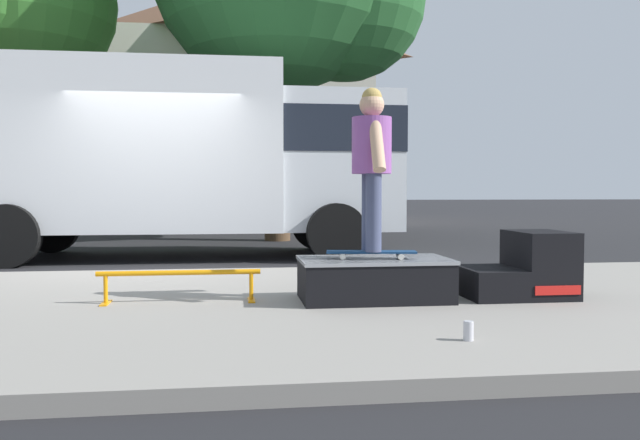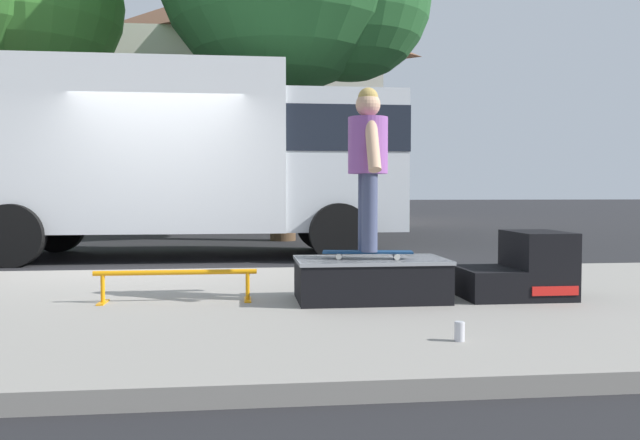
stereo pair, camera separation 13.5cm
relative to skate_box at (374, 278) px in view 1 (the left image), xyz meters
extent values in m
plane|color=black|center=(-2.34, 3.07, -0.32)|extent=(140.00, 140.00, 0.00)
cube|color=gray|center=(-2.34, 0.07, -0.26)|extent=(50.00, 5.00, 0.12)
cube|color=black|center=(0.00, 0.00, -0.01)|extent=(1.29, 0.74, 0.37)
cube|color=gray|center=(0.00, 0.00, 0.16)|extent=(1.31, 0.76, 0.03)
cube|color=black|center=(1.07, 0.00, -0.06)|extent=(0.47, 0.69, 0.27)
cube|color=black|center=(1.54, 0.00, 0.10)|extent=(0.47, 0.69, 0.60)
cube|color=red|center=(1.54, -0.35, -0.09)|extent=(0.42, 0.01, 0.08)
cylinder|color=orange|center=(-1.69, 0.11, 0.06)|extent=(1.40, 0.04, 0.04)
cylinder|color=orange|center=(-2.31, 0.11, -0.07)|extent=(0.04, 0.04, 0.26)
cube|color=orange|center=(-2.31, 0.11, -0.19)|extent=(0.06, 0.28, 0.01)
cylinder|color=orange|center=(-1.07, 0.11, -0.07)|extent=(0.04, 0.04, 0.26)
cube|color=orange|center=(-1.07, 0.11, -0.19)|extent=(0.06, 0.28, 0.01)
cube|color=navy|center=(-0.03, -0.04, 0.23)|extent=(0.80, 0.32, 0.02)
cylinder|color=silver|center=(0.23, 0.01, 0.20)|extent=(0.06, 0.04, 0.05)
cylinder|color=silver|center=(0.20, -0.16, 0.20)|extent=(0.06, 0.04, 0.05)
cylinder|color=silver|center=(-0.27, 0.09, 0.20)|extent=(0.06, 0.04, 0.05)
cylinder|color=silver|center=(-0.29, -0.09, 0.20)|extent=(0.06, 0.04, 0.05)
cylinder|color=#3F4766|center=(-0.03, 0.05, 0.58)|extent=(0.14, 0.14, 0.67)
cylinder|color=#3F4766|center=(-0.03, -0.12, 0.58)|extent=(0.14, 0.14, 0.67)
cylinder|color=#8C4C99|center=(-0.03, -0.04, 1.16)|extent=(0.34, 0.34, 0.49)
cylinder|color=tan|center=(-0.03, 0.18, 1.14)|extent=(0.11, 0.30, 0.46)
cylinder|color=tan|center=(-0.03, -0.25, 1.14)|extent=(0.11, 0.30, 0.46)
sphere|color=tan|center=(-0.03, -0.04, 1.51)|extent=(0.22, 0.22, 0.22)
sphere|color=tan|center=(-0.03, -0.04, 1.57)|extent=(0.18, 0.18, 0.18)
cylinder|color=silver|center=(0.26, -1.63, -0.14)|extent=(0.07, 0.07, 0.12)
cylinder|color=silver|center=(0.26, -1.63, -0.07)|extent=(0.06, 0.06, 0.00)
cube|color=silver|center=(-2.98, 5.27, 1.43)|extent=(5.00, 2.35, 2.60)
cube|color=silver|center=(0.47, 5.27, 1.23)|extent=(1.90, 2.16, 2.20)
cube|color=black|center=(0.47, 5.27, 1.72)|extent=(1.92, 2.19, 0.70)
cylinder|color=black|center=(0.32, 6.44, 0.13)|extent=(0.90, 0.28, 0.90)
cylinder|color=black|center=(0.32, 4.09, 0.13)|extent=(0.90, 0.28, 0.90)
cylinder|color=black|center=(-4.37, 6.44, 0.13)|extent=(0.90, 0.28, 0.90)
cylinder|color=black|center=(-4.37, 4.09, 0.13)|extent=(0.90, 0.28, 0.90)
cylinder|color=brown|center=(-0.26, 8.68, 1.76)|extent=(0.56, 0.56, 4.15)
sphere|color=#235628|center=(1.22, 8.68, 4.91)|extent=(3.50, 3.50, 3.50)
sphere|color=#387A2D|center=(-5.80, 9.75, 4.96)|extent=(4.12, 4.12, 4.12)
cube|color=beige|center=(-1.31, 18.14, 2.68)|extent=(9.00, 7.50, 6.00)
cube|color=#B2ADA3|center=(-1.31, 14.14, 1.08)|extent=(9.00, 0.50, 2.80)
pyramid|color=brown|center=(-1.31, 18.14, 6.88)|extent=(9.54, 7.95, 2.40)
camera|label=1|loc=(-1.24, -5.67, 0.76)|focal=37.07mm
camera|label=2|loc=(-1.11, -5.68, 0.76)|focal=37.07mm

